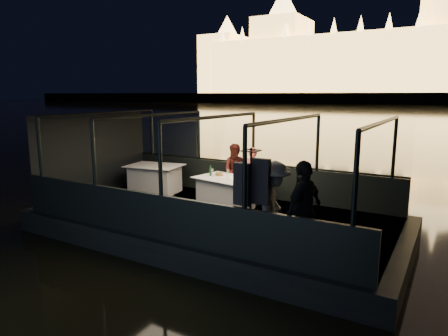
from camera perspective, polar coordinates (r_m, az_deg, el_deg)
The scene contains 29 objects.
river_water at distance 88.01m, azimuth 27.34°, elevation 7.13°, with size 500.00×500.00×0.00m, color black.
boat_hull at distance 9.74m, azimuth -1.20°, elevation -9.37°, with size 8.60×4.40×1.00m, color black.
boat_deck at distance 9.59m, azimuth -1.21°, elevation -6.67°, with size 8.00×4.00×0.04m, color black.
gunwale_port at distance 11.17m, azimuth 4.14°, elevation -1.74°, with size 8.00×0.08×0.90m, color black.
gunwale_starboard at distance 7.89m, azimuth -8.88°, elevation -7.03°, with size 8.00×0.08×0.90m, color black.
cabin_glass_port at distance 10.99m, azimuth 4.22°, elevation 4.13°, with size 8.00×0.02×1.40m, color #99B2B2, non-canonical shape.
cabin_glass_starboard at distance 7.63m, azimuth -9.12°, elevation 1.24°, with size 8.00×0.02×1.40m, color #99B2B2, non-canonical shape.
cabin_roof_glass at distance 9.18m, azimuth -1.27°, elevation 7.30°, with size 8.00×4.00×0.02m, color #99B2B2, non-canonical shape.
end_wall_fore at distance 11.88m, azimuth -17.94°, elevation 1.93°, with size 0.02×4.00×2.30m, color black, non-canonical shape.
end_wall_aft at distance 8.03m, azimuth 23.93°, elevation -2.35°, with size 0.02×4.00×2.30m, color black, non-canonical shape.
canopy_ribs at distance 9.32m, azimuth -1.24°, elevation 0.22°, with size 8.00×4.00×2.30m, color black, non-canonical shape.
embankment at distance 217.88m, azimuth 29.35°, elevation 8.51°, with size 400.00×140.00×6.00m, color #423D33.
dining_table_central at distance 10.03m, azimuth 0.22°, elevation -3.50°, with size 1.45×1.05×0.77m, color silver.
dining_table_aft at distance 11.75m, azimuth -9.83°, elevation -1.59°, with size 1.51×1.10×0.80m, color silver.
chair_port_left at distance 10.79m, azimuth 2.33°, elevation -2.16°, with size 0.46×0.46×1.00m, color black.
chair_port_right at distance 10.39m, azimuth 3.98°, elevation -2.67°, with size 0.38×0.38×0.81m, color black.
coat_stand at distance 7.03m, azimuth 3.81°, elevation -5.28°, with size 0.53×0.43×1.91m, color black, non-canonical shape.
person_woman_coral at distance 10.68m, azimuth 4.18°, elevation -0.67°, with size 0.51×0.34×1.42m, color #CD514A.
person_man_maroon at distance 10.91m, azimuth 1.73°, elevation -0.41°, with size 0.72×0.56×1.49m, color #421612.
passenger_stripe at distance 7.25m, azimuth 7.04°, elevation -5.27°, with size 1.07×0.60×1.65m, color silver.
passenger_dark at distance 6.99m, azimuth 11.30°, elevation -6.00°, with size 1.02×0.43×1.73m, color black.
wine_bottle at distance 10.17m, azimuth -1.94°, elevation -0.27°, with size 0.06×0.06×0.28m, color #163D20.
bread_basket at distance 10.21m, azimuth -0.71°, elevation -0.84°, with size 0.19×0.19×0.08m, color olive.
amber_candle at distance 10.06m, azimuth 2.08°, elevation -1.02°, with size 0.06×0.06×0.09m, color #FF833F.
plate_near at distance 9.80m, azimuth 2.06°, elevation -1.52°, with size 0.24×0.24×0.02m, color silver.
plate_far at distance 10.38m, azimuth -0.43°, elevation -0.83°, with size 0.24×0.24×0.02m, color white.
wine_glass_white at distance 10.07m, azimuth -1.68°, elevation -0.68°, with size 0.07×0.07×0.19m, color silver, non-canonical shape.
wine_glass_red at distance 10.16m, azimuth 2.79°, elevation -0.60°, with size 0.06×0.06×0.17m, color white, non-canonical shape.
wine_glass_empty at distance 9.90m, azimuth 0.50°, elevation -0.88°, with size 0.07×0.07×0.20m, color silver, non-canonical shape.
Camera 1 is at (4.79, -7.82, 3.30)m, focal length 32.00 mm.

